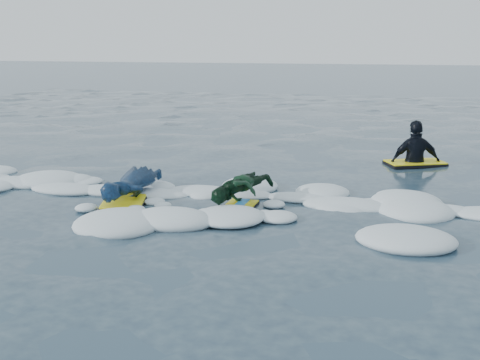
# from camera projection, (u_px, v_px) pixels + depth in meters

# --- Properties ---
(ground) EXTENTS (120.00, 120.00, 0.00)m
(ground) POSITION_uv_depth(u_px,v_px,m) (189.00, 224.00, 8.47)
(ground) COLOR #1D3146
(ground) RESTS_ON ground
(foam_band) EXTENTS (12.00, 3.10, 0.30)m
(foam_band) POSITION_uv_depth(u_px,v_px,m) (210.00, 205.00, 9.45)
(foam_band) COLOR white
(foam_band) RESTS_ON ground
(prone_woman_unit) EXTENTS (0.96, 1.81, 0.47)m
(prone_woman_unit) POSITION_uv_depth(u_px,v_px,m) (130.00, 186.00, 9.71)
(prone_woman_unit) COLOR black
(prone_woman_unit) RESTS_ON ground
(prone_child_unit) EXTENTS (1.05, 1.40, 0.49)m
(prone_child_unit) POSITION_uv_depth(u_px,v_px,m) (242.00, 191.00, 9.32)
(prone_child_unit) COLOR black
(prone_child_unit) RESTS_ON ground
(waiting_rider_unit) EXTENTS (1.36, 1.09, 1.79)m
(waiting_rider_unit) POSITION_uv_depth(u_px,v_px,m) (415.00, 163.00, 12.43)
(waiting_rider_unit) COLOR black
(waiting_rider_unit) RESTS_ON ground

